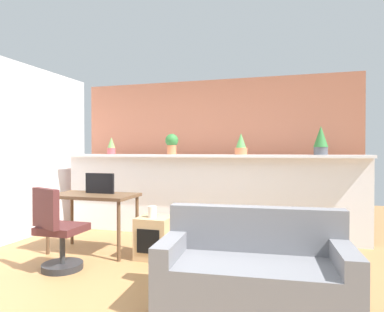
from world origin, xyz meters
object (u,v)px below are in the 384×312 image
(potted_plant_1, at_px, (172,143))
(side_cube_shelf, at_px, (155,237))
(potted_plant_2, at_px, (241,145))
(couch, at_px, (254,273))
(desk, at_px, (93,201))
(vase_on_shelf, at_px, (152,212))
(potted_plant_0, at_px, (111,146))
(tv_monitor, at_px, (100,183))
(office_chair, at_px, (57,235))
(potted_plant_3, at_px, (321,140))

(potted_plant_1, bearing_deg, side_cube_shelf, -80.24)
(potted_plant_2, distance_m, couch, 2.52)
(desk, relative_size, vase_on_shelf, 8.13)
(potted_plant_0, xyz_separation_m, couch, (2.56, -2.16, -1.10))
(potted_plant_0, height_order, side_cube_shelf, potted_plant_0)
(potted_plant_0, distance_m, couch, 3.53)
(potted_plant_0, height_order, tv_monitor, potted_plant_0)
(office_chair, bearing_deg, desk, 91.75)
(potted_plant_2, relative_size, couch, 0.20)
(office_chair, xyz_separation_m, couch, (2.15, -0.27, -0.11))
(side_cube_shelf, height_order, couch, couch)
(potted_plant_1, distance_m, potted_plant_2, 1.08)
(potted_plant_1, relative_size, tv_monitor, 0.80)
(side_cube_shelf, distance_m, vase_on_shelf, 0.32)
(couch, bearing_deg, potted_plant_0, 139.83)
(office_chair, relative_size, vase_on_shelf, 6.73)
(potted_plant_0, distance_m, desk, 1.42)
(desk, xyz_separation_m, tv_monitor, (0.05, 0.08, 0.22))
(side_cube_shelf, height_order, vase_on_shelf, vase_on_shelf)
(couch, bearing_deg, potted_plant_2, 101.24)
(potted_plant_1, height_order, office_chair, potted_plant_1)
(potted_plant_3, bearing_deg, couch, -106.88)
(potted_plant_0, bearing_deg, office_chair, -77.59)
(desk, bearing_deg, potted_plant_3, 23.07)
(tv_monitor, bearing_deg, side_cube_shelf, -6.44)
(potted_plant_1, distance_m, desk, 1.55)
(office_chair, bearing_deg, potted_plant_2, 48.83)
(potted_plant_0, bearing_deg, desk, -71.22)
(potted_plant_2, bearing_deg, vase_on_shelf, -125.48)
(potted_plant_1, relative_size, vase_on_shelf, 2.38)
(potted_plant_2, bearing_deg, side_cube_shelf, -125.40)
(potted_plant_1, bearing_deg, vase_on_shelf, -81.34)
(couch, bearing_deg, tv_monitor, 152.96)
(potted_plant_0, distance_m, potted_plant_1, 1.05)
(potted_plant_1, distance_m, vase_on_shelf, 1.50)
(desk, relative_size, tv_monitor, 2.72)
(potted_plant_0, distance_m, side_cube_shelf, 2.06)
(side_cube_shelf, relative_size, couch, 0.31)
(potted_plant_1, relative_size, potted_plant_2, 1.01)
(potted_plant_2, bearing_deg, desk, -144.89)
(potted_plant_2, height_order, potted_plant_3, potted_plant_3)
(vase_on_shelf, distance_m, couch, 1.67)
(potted_plant_2, relative_size, side_cube_shelf, 0.64)
(side_cube_shelf, xyz_separation_m, vase_on_shelf, (-0.02, -0.02, 0.32))
(potted_plant_1, relative_size, potted_plant_3, 0.80)
(tv_monitor, distance_m, office_chair, 0.95)
(vase_on_shelf, bearing_deg, potted_plant_1, 98.66)
(desk, xyz_separation_m, office_chair, (0.02, -0.74, -0.28))
(office_chair, height_order, side_cube_shelf, office_chair)
(potted_plant_2, height_order, vase_on_shelf, potted_plant_2)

